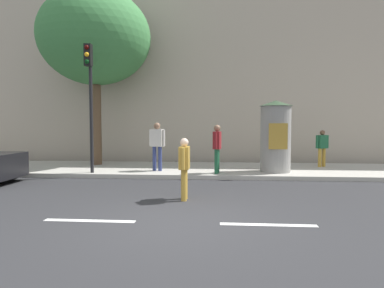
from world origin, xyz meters
name	(u,v)px	position (x,y,z in m)	size (l,w,h in m)	color
ground_plane	(177,223)	(0.00, 0.00, 0.00)	(80.00, 80.00, 0.00)	#2B2B2D
sidewalk_curb	(199,170)	(0.00, 7.00, 0.07)	(36.00, 4.00, 0.15)	#B2ADA3
lane_markings	(177,223)	(0.00, 0.00, 0.00)	(25.80, 0.16, 0.01)	silver
building_backdrop	(204,54)	(0.00, 12.00, 5.62)	(36.00, 5.00, 11.23)	#B7A893
traffic_light	(90,88)	(-3.71, 5.24, 3.15)	(0.24, 0.45, 4.48)	black
poster_column	(276,136)	(2.83, 6.11, 1.46)	(1.19, 1.19, 2.58)	gray
street_tree	(95,38)	(-4.41, 7.74, 5.49)	(4.65, 4.65, 7.34)	brown
pedestrian_in_red_top	(184,164)	(-0.06, 1.96, 0.90)	(0.24, 0.66, 1.54)	#B78C33
pedestrian_with_backpack	(157,142)	(-1.48, 6.05, 1.23)	(0.62, 0.48, 1.78)	navy
pedestrian_in_light_jacket	(217,145)	(0.73, 5.54, 1.15)	(0.31, 0.60, 1.70)	#1E5938
pedestrian_with_bag	(322,145)	(4.96, 7.69, 1.02)	(0.56, 0.46, 1.49)	#B78C33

